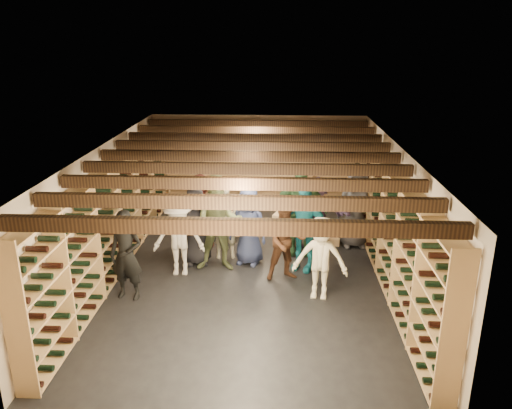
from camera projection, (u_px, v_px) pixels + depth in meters
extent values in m
plane|color=black|center=(250.00, 270.00, 9.72)|extent=(8.00, 8.00, 0.00)
cube|color=#C2AD97|center=(258.00, 161.00, 13.12)|extent=(5.50, 0.02, 2.40)
cube|color=#C2AD97|center=(228.00, 332.00, 5.55)|extent=(5.50, 0.02, 2.40)
cube|color=#C2AD97|center=(105.00, 209.00, 9.45)|extent=(0.02, 8.00, 2.40)
cube|color=#C2AD97|center=(398.00, 214.00, 9.21)|extent=(0.02, 8.00, 2.40)
cube|color=beige|center=(249.00, 149.00, 8.95)|extent=(5.50, 8.00, 0.01)
cube|color=black|center=(231.00, 227.00, 5.68)|extent=(5.40, 0.12, 0.18)
cube|color=black|center=(237.00, 202.00, 6.51)|extent=(5.40, 0.12, 0.18)
cube|color=black|center=(242.00, 183.00, 7.34)|extent=(5.40, 0.12, 0.18)
cube|color=black|center=(246.00, 168.00, 8.16)|extent=(5.40, 0.12, 0.18)
cube|color=black|center=(249.00, 156.00, 8.99)|extent=(5.40, 0.12, 0.18)
cube|color=black|center=(252.00, 146.00, 9.82)|extent=(5.40, 0.12, 0.18)
cube|color=black|center=(254.00, 138.00, 10.65)|extent=(5.40, 0.12, 0.18)
cube|color=black|center=(256.00, 130.00, 11.47)|extent=(5.40, 0.12, 0.18)
cube|color=black|center=(257.00, 124.00, 12.30)|extent=(5.40, 0.12, 0.18)
cube|color=#A67750|center=(115.00, 216.00, 9.48)|extent=(0.32, 7.50, 2.15)
cube|color=#A67750|center=(387.00, 220.00, 9.26)|extent=(0.32, 7.50, 2.15)
cube|color=#A67750|center=(258.00, 167.00, 12.99)|extent=(4.70, 0.30, 2.15)
cube|color=tan|center=(286.00, 240.00, 10.89)|extent=(0.58, 0.47, 0.17)
cube|color=tan|center=(286.00, 233.00, 10.83)|extent=(0.58, 0.47, 0.17)
cube|color=tan|center=(286.00, 226.00, 10.78)|extent=(0.58, 0.47, 0.17)
cube|color=tan|center=(286.00, 218.00, 10.72)|extent=(0.58, 0.47, 0.17)
cube|color=tan|center=(243.00, 231.00, 11.43)|extent=(0.51, 0.35, 0.17)
cube|color=tan|center=(243.00, 224.00, 11.37)|extent=(0.51, 0.35, 0.17)
cube|color=tan|center=(243.00, 217.00, 11.32)|extent=(0.51, 0.35, 0.17)
cube|color=tan|center=(328.00, 239.00, 10.93)|extent=(0.54, 0.40, 0.17)
imported|color=black|center=(196.00, 227.00, 9.77)|extent=(0.84, 0.64, 1.55)
imported|color=black|center=(126.00, 255.00, 8.45)|extent=(0.63, 0.47, 1.58)
imported|color=#5B6540|center=(219.00, 224.00, 9.45)|extent=(0.93, 0.73, 1.88)
imported|color=beige|center=(320.00, 259.00, 8.45)|extent=(1.04, 0.71, 1.48)
imported|color=#166B7F|center=(303.00, 228.00, 9.49)|extent=(1.09, 0.79, 1.72)
imported|color=maroon|center=(201.00, 210.00, 10.63)|extent=(1.54, 0.94, 1.59)
imported|color=#222A4E|center=(249.00, 226.00, 9.77)|extent=(0.87, 0.69, 1.55)
imported|color=gray|center=(226.00, 220.00, 10.04)|extent=(0.64, 0.46, 1.62)
imported|color=#402516|center=(286.00, 241.00, 9.12)|extent=(0.86, 0.74, 1.51)
imported|color=beige|center=(179.00, 237.00, 9.32)|extent=(0.99, 0.59, 1.50)
imported|color=#284C2C|center=(299.00, 210.00, 10.16)|extent=(1.15, 0.56, 1.91)
imported|color=slate|center=(317.00, 212.00, 10.57)|extent=(1.49, 0.70, 1.54)
imported|color=#313136|center=(356.00, 207.00, 10.55)|extent=(0.90, 0.63, 1.76)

